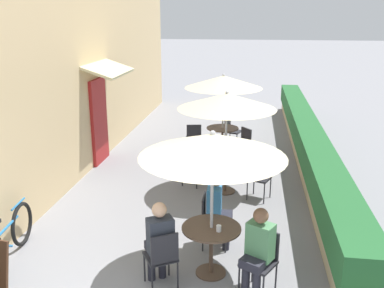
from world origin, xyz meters
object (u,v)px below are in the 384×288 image
at_px(seated_patron_near_right, 218,207).
at_px(cafe_chair_far_back, 243,142).
at_px(patio_table_near, 211,239).
at_px(cafe_chair_mid_left, 261,174).
at_px(patio_umbrella_near, 213,145).
at_px(seated_patron_near_left, 258,249).
at_px(patio_table_mid, 225,167).
at_px(coffee_cup_mid, 224,157).
at_px(cafe_chair_mid_right, 192,163).
at_px(seated_patron_near_back, 159,240).
at_px(patio_table_far, 222,134).
at_px(patio_umbrella_mid, 227,101).
at_px(cafe_chair_near_left, 261,257).
at_px(bicycle_leaning, 7,239).
at_px(patio_umbrella_far, 224,82).
at_px(cafe_chair_far_left, 231,129).
at_px(cafe_chair_near_back, 162,255).
at_px(cafe_chair_near_right, 211,217).
at_px(cafe_chair_far_right, 194,137).
at_px(coffee_cup_near, 219,228).

xyz_separation_m(seated_patron_near_right, cafe_chair_far_back, (0.27, 4.20, -0.17)).
bearing_deg(patio_table_near, cafe_chair_mid_left, 75.38).
bearing_deg(patio_umbrella_near, seated_patron_near_left, -31.94).
distance_m(patio_table_mid, coffee_cup_mid, 0.24).
bearing_deg(cafe_chair_mid_left, cafe_chair_far_back, -57.07).
distance_m(cafe_chair_mid_left, cafe_chair_mid_right, 1.53).
distance_m(seated_patron_near_back, patio_table_far, 5.87).
relative_size(patio_table_near, patio_umbrella_near, 0.39).
height_order(seated_patron_near_back, patio_umbrella_mid, patio_umbrella_mid).
height_order(cafe_chair_near_left, coffee_cup_mid, cafe_chair_near_left).
relative_size(patio_umbrella_near, patio_table_far, 2.56).
distance_m(patio_table_near, bicycle_leaning, 3.07).
bearing_deg(patio_umbrella_far, cafe_chair_far_left, 75.71).
height_order(seated_patron_near_left, cafe_chair_far_back, seated_patron_near_left).
xyz_separation_m(cafe_chair_near_back, cafe_chair_mid_left, (1.34, 3.25, 0.00)).
xyz_separation_m(cafe_chair_near_back, patio_umbrella_far, (0.37, 5.95, 1.43)).
xyz_separation_m(patio_table_near, cafe_chair_far_left, (-0.06, 6.24, -0.04)).
xyz_separation_m(seated_patron_near_left, patio_umbrella_mid, (-0.65, 3.41, 1.26)).
distance_m(patio_umbrella_near, cafe_chair_near_right, 1.62).
bearing_deg(cafe_chair_far_right, patio_umbrella_far, 5.74).
bearing_deg(coffee_cup_near, patio_umbrella_mid, 92.12).
bearing_deg(patio_table_far, coffee_cup_near, -86.34).
bearing_deg(bicycle_leaning, seated_patron_near_back, -11.18).
relative_size(patio_table_near, seated_patron_near_back, 0.67).
xyz_separation_m(cafe_chair_near_right, coffee_cup_near, (0.20, -0.86, 0.27)).
xyz_separation_m(cafe_chair_mid_right, coffee_cup_mid, (0.70, -0.27, 0.27)).
relative_size(patio_table_near, seated_patron_near_right, 0.67).
bearing_deg(cafe_chair_far_right, cafe_chair_far_back, -24.26).
bearing_deg(cafe_chair_near_back, seated_patron_near_right, 31.49).
bearing_deg(cafe_chair_mid_left, patio_table_near, 97.05).
bearing_deg(patio_umbrella_mid, patio_table_mid, 180.00).
relative_size(patio_umbrella_near, cafe_chair_near_back, 2.47).
relative_size(cafe_chair_near_left, seated_patron_near_left, 0.70).
bearing_deg(patio_umbrella_near, patio_table_mid, 90.09).
bearing_deg(coffee_cup_mid, patio_umbrella_mid, 64.46).
bearing_deg(patio_table_near, cafe_chair_near_back, -143.53).
height_order(seated_patron_near_left, cafe_chair_near_right, seated_patron_near_left).
xyz_separation_m(coffee_cup_near, cafe_chair_mid_left, (0.62, 2.90, -0.27)).
relative_size(patio_table_near, cafe_chair_far_left, 0.97).
bearing_deg(seated_patron_near_back, coffee_cup_near, -12.47).
xyz_separation_m(patio_table_near, seated_patron_near_right, (0.03, 0.76, 0.13)).
bearing_deg(cafe_chair_mid_left, cafe_chair_far_left, -55.40).
height_order(coffee_cup_near, coffee_cup_mid, same).
height_order(patio_umbrella_near, cafe_chair_far_right, patio_umbrella_near).
distance_m(seated_patron_near_right, cafe_chair_near_back, 1.38).
height_order(seated_patron_near_back, patio_table_far, seated_patron_near_back).
bearing_deg(seated_patron_near_left, patio_umbrella_far, -52.11).
distance_m(patio_umbrella_near, bicycle_leaning, 3.45).
relative_size(patio_table_far, cafe_chair_far_right, 0.97).
bearing_deg(cafe_chair_near_left, cafe_chair_mid_left, -61.27).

